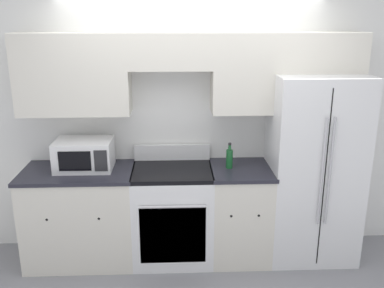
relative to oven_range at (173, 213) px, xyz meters
name	(u,v)px	position (x,y,z in m)	size (l,w,h in m)	color
ground_plane	(193,273)	(0.19, -0.31, -0.48)	(12.00, 12.00, 0.00)	gray
wall_back	(192,106)	(0.20, 0.28, 1.02)	(8.00, 0.39, 2.60)	white
lower_cabinets_left	(81,216)	(-0.90, 0.00, 0.00)	(1.06, 0.64, 0.94)	silver
lower_cabinets_right	(240,212)	(0.66, 0.00, 0.00)	(0.59, 0.64, 0.94)	silver
oven_range	(173,213)	(0.00, 0.00, 0.00)	(0.76, 0.65, 1.10)	white
refrigerator	(312,168)	(1.37, 0.04, 0.44)	(0.85, 0.74, 1.84)	white
microwave	(84,154)	(-0.83, 0.06, 0.61)	(0.53, 0.39, 0.28)	white
bottle	(229,158)	(0.55, 0.02, 0.56)	(0.06, 0.06, 0.25)	#195928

